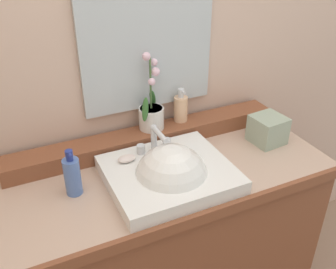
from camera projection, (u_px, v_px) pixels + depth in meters
wall_back at (129, 48)px, 1.59m from camera, size 2.96×0.20×2.48m
vanity_cabinet at (168, 249)px, 1.69m from camera, size 1.26×0.56×0.87m
back_ledge at (148, 138)px, 1.62m from camera, size 1.19×0.12×0.07m
sink_basin at (171, 178)px, 1.40m from camera, size 0.45×0.39×0.29m
soap_bar at (127, 159)px, 1.42m from camera, size 0.07×0.04×0.02m
potted_plant at (151, 112)px, 1.58m from camera, size 0.11×0.11×0.33m
soap_dispenser at (181, 108)px, 1.65m from camera, size 0.06×0.06×0.15m
lotion_bottle at (72, 176)px, 1.32m from camera, size 0.06×0.06×0.18m
tissue_box at (268, 130)px, 1.63m from camera, size 0.14×0.14×0.12m
mirror at (148, 45)px, 1.49m from camera, size 0.55×0.02×0.52m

